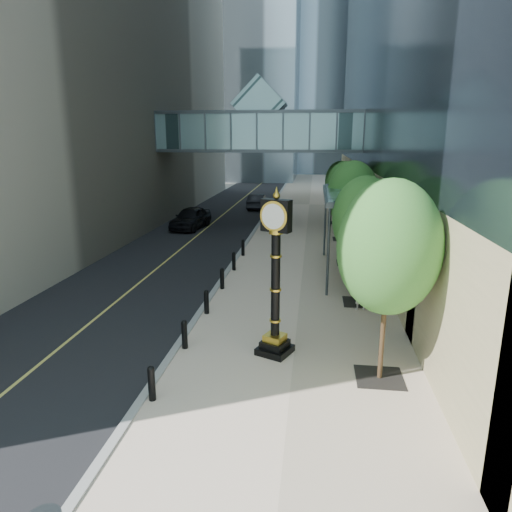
# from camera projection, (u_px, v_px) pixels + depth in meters

# --- Properties ---
(ground) EXTENTS (320.00, 320.00, 0.00)m
(ground) POSITION_uv_depth(u_px,v_px,m) (245.00, 432.00, 11.16)
(ground) COLOR gray
(ground) RESTS_ON ground
(road) EXTENTS (8.00, 180.00, 0.02)m
(road) POSITION_uv_depth(u_px,v_px,m) (237.00, 204.00, 50.44)
(road) COLOR black
(road) RESTS_ON ground
(sidewalk) EXTENTS (8.00, 180.00, 0.06)m
(sidewalk) POSITION_uv_depth(u_px,v_px,m) (309.00, 205.00, 49.45)
(sidewalk) COLOR beige
(sidewalk) RESTS_ON ground
(curb) EXTENTS (0.25, 180.00, 0.07)m
(curb) POSITION_uv_depth(u_px,v_px,m) (273.00, 204.00, 49.94)
(curb) COLOR gray
(curb) RESTS_ON ground
(distant_tower_c) EXTENTS (22.00, 22.00, 65.00)m
(distant_tower_c) POSITION_uv_depth(u_px,v_px,m) (290.00, 38.00, 119.06)
(distant_tower_c) COLOR #9CB4C4
(distant_tower_c) RESTS_ON ground
(skywalk) EXTENTS (17.00, 4.20, 5.80)m
(skywalk) POSITION_uv_depth(u_px,v_px,m) (260.00, 129.00, 36.50)
(skywalk) COLOR #446B6D
(skywalk) RESTS_ON ground
(entrance_canopy) EXTENTS (3.00, 8.00, 4.38)m
(entrance_canopy) POSITION_uv_depth(u_px,v_px,m) (353.00, 195.00, 23.13)
(entrance_canopy) COLOR #383F44
(entrance_canopy) RESTS_ON ground
(bollard_row) EXTENTS (0.20, 16.20, 0.90)m
(bollard_row) POSITION_uv_depth(u_px,v_px,m) (215.00, 290.00, 20.01)
(bollard_row) COLOR black
(bollard_row) RESTS_ON sidewalk
(street_trees) EXTENTS (2.87, 28.69, 5.91)m
(street_trees) POSITION_uv_depth(u_px,v_px,m) (354.00, 200.00, 24.13)
(street_trees) COLOR black
(street_trees) RESTS_ON sidewalk
(street_clock) EXTENTS (1.32, 1.32, 5.34)m
(street_clock) POSITION_uv_depth(u_px,v_px,m) (275.00, 287.00, 14.58)
(street_clock) COLOR black
(street_clock) RESTS_ON sidewalk
(pedestrian) EXTENTS (0.66, 0.53, 1.56)m
(pedestrian) POSITION_uv_depth(u_px,v_px,m) (361.00, 292.00, 18.80)
(pedestrian) COLOR beige
(pedestrian) RESTS_ON sidewalk
(car_near) EXTENTS (2.65, 5.24, 1.71)m
(car_near) POSITION_uv_depth(u_px,v_px,m) (191.00, 218.00, 36.20)
(car_near) COLOR black
(car_near) RESTS_ON road
(car_far) EXTENTS (1.64, 4.54, 1.49)m
(car_far) POSITION_uv_depth(u_px,v_px,m) (257.00, 202.00, 46.42)
(car_far) COLOR black
(car_far) RESTS_ON road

